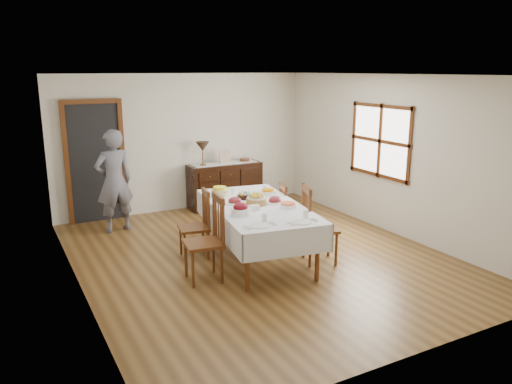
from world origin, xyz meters
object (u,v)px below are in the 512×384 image
chair_left_far (197,224)px  chair_right_near (316,224)px  chair_right_far (290,213)px  sideboard (225,185)px  table_lamp (203,147)px  person (114,178)px  chair_left_near (207,238)px  dining_table (257,211)px

chair_left_far → chair_right_near: 1.71m
chair_right_near → chair_right_far: (0.12, 0.87, -0.08)m
sideboard → chair_left_far: bearing=-123.1°
sideboard → table_lamp: bearing=179.5°
sideboard → person: 2.38m
chair_left_near → table_lamp: (1.24, 3.14, 0.66)m
table_lamp → person: bearing=-163.3°
chair_left_far → chair_right_near: size_ratio=0.90×
chair_left_far → dining_table: bearing=66.3°
dining_table → chair_left_far: bearing=155.2°
dining_table → person: (-1.48, 2.25, 0.21)m
chair_left_near → chair_right_near: (1.59, -0.15, -0.01)m
chair_left_far → chair_right_near: chair_right_near is taller
chair_left_far → chair_left_near: bearing=-2.7°
chair_right_near → sideboard: size_ratio=0.76×
chair_right_near → chair_left_near: bearing=104.7°
person → chair_right_far: bearing=132.8°
chair_right_near → chair_left_far: bearing=75.5°
chair_right_far → chair_left_near: bearing=128.5°
person → table_lamp: size_ratio=4.01×
chair_right_near → chair_right_far: 0.88m
chair_right_near → table_lamp: 3.38m
dining_table → chair_right_near: chair_right_near is taller
dining_table → person: person is taller
chair_right_near → sideboard: bearing=18.5°
chair_left_near → person: size_ratio=0.61×
chair_right_near → chair_right_far: size_ratio=1.18×
dining_table → chair_right_far: bearing=33.9°
sideboard → chair_right_far: bearing=-89.7°
chair_left_near → chair_right_near: 1.60m
dining_table → person: size_ratio=1.36×
table_lamp → chair_left_far: bearing=-114.4°
chair_right_near → table_lamp: size_ratio=2.40×
dining_table → chair_right_far: chair_right_far is taller
chair_left_far → table_lamp: (1.05, 2.32, 0.72)m
dining_table → person: bearing=132.2°
sideboard → person: person is taller
chair_left_near → chair_right_far: (1.71, 0.71, -0.09)m
chair_left_near → sideboard: 3.56m
chair_right_near → sideboard: (0.10, 3.29, -0.12)m
dining_table → sideboard: bearing=83.1°
chair_left_far → chair_right_far: size_ratio=1.06×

